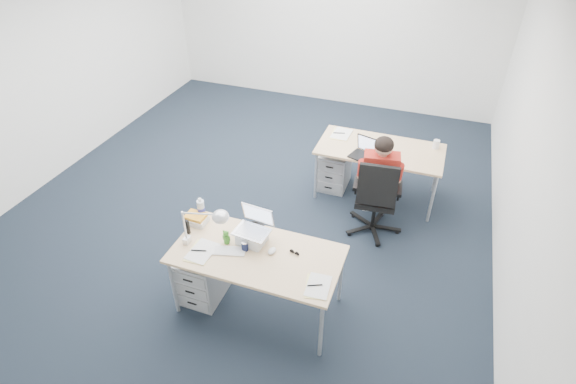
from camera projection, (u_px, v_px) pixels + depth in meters
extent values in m
plane|color=black|center=(256.00, 202.00, 6.06)|extent=(7.00, 7.00, 0.00)
cube|color=silver|center=(331.00, 26.00, 7.90)|extent=(6.00, 0.02, 2.80)
cube|color=silver|center=(6.00, 355.00, 2.57)|extent=(6.00, 0.02, 2.80)
cube|color=silver|center=(48.00, 74.00, 6.06)|extent=(0.02, 7.00, 2.80)
cube|color=silver|center=(531.00, 151.00, 4.41)|extent=(0.02, 7.00, 2.80)
cube|color=tan|center=(257.00, 254.00, 4.22)|extent=(1.60, 0.80, 0.03)
cylinder|color=#B7BABC|center=(173.00, 287.00, 4.37)|extent=(0.04, 0.04, 0.70)
cylinder|color=#B7BABC|center=(321.00, 331.00, 3.96)|extent=(0.04, 0.04, 0.70)
cylinder|color=#B7BABC|center=(208.00, 241.00, 4.91)|extent=(0.04, 0.04, 0.70)
cylinder|color=#B7BABC|center=(341.00, 276.00, 4.49)|extent=(0.04, 0.04, 0.70)
cube|color=tan|center=(380.00, 149.00, 5.79)|extent=(1.60, 0.80, 0.03)
cylinder|color=#B7BABC|center=(316.00, 176.00, 5.94)|extent=(0.04, 0.04, 0.70)
cylinder|color=#B7BABC|center=(432.00, 199.00, 5.53)|extent=(0.04, 0.04, 0.70)
cylinder|color=#B7BABC|center=(330.00, 150.00, 6.47)|extent=(0.04, 0.04, 0.70)
cylinder|color=#B7BABC|center=(437.00, 170.00, 6.06)|extent=(0.04, 0.04, 0.70)
cylinder|color=black|center=(374.00, 212.00, 5.46)|extent=(0.05, 0.05, 0.42)
cube|color=black|center=(376.00, 198.00, 5.33)|extent=(0.50, 0.50, 0.07)
cube|color=black|center=(378.00, 186.00, 4.95)|extent=(0.44, 0.09, 0.52)
cube|color=#A12017|center=(380.00, 175.00, 5.15)|extent=(0.43, 0.27, 0.55)
sphere|color=tan|center=(384.00, 146.00, 4.92)|extent=(0.21, 0.21, 0.21)
cube|color=#A4A7A9|center=(203.00, 274.00, 4.61)|extent=(0.40, 0.50, 0.55)
cube|color=#A4A7A9|center=(334.00, 168.00, 6.23)|extent=(0.40, 0.50, 0.55)
cube|color=white|center=(229.00, 251.00, 4.22)|extent=(0.32, 0.20, 0.02)
ellipsoid|color=white|center=(272.00, 251.00, 4.21)|extent=(0.08, 0.11, 0.04)
cylinder|color=#121939|center=(245.00, 246.00, 4.22)|extent=(0.08, 0.08, 0.10)
cylinder|color=silver|center=(201.00, 208.00, 4.56)|extent=(0.08, 0.08, 0.25)
cube|color=silver|center=(196.00, 219.00, 4.54)|extent=(0.24, 0.19, 0.10)
cube|color=black|center=(187.00, 227.00, 4.39)|extent=(0.04, 0.03, 0.16)
cube|color=#F8ED90|center=(201.00, 252.00, 4.22)|extent=(0.23, 0.32, 0.01)
cube|color=#F8ED90|center=(317.00, 286.00, 3.87)|extent=(0.23, 0.30, 0.01)
cylinder|color=white|center=(436.00, 144.00, 5.75)|extent=(0.10, 0.10, 0.11)
cube|color=white|center=(341.00, 134.00, 6.07)|extent=(0.24, 0.34, 0.01)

